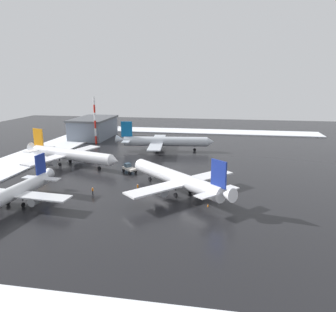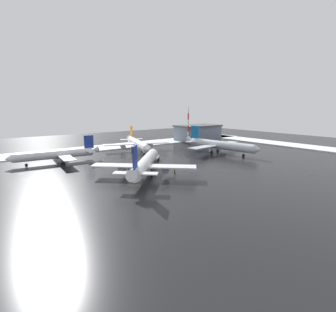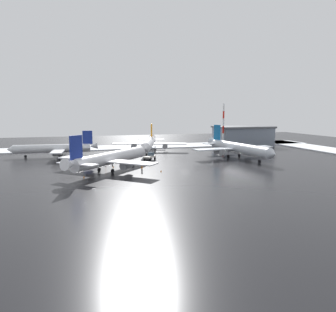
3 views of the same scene
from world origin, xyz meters
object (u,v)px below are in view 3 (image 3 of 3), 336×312
Objects in this scene: pushback_tug at (150,156)px; antenna_mast at (223,126)px; airplane_distant_tail at (110,158)px; airplane_parked_starboard at (55,148)px; traffic_cone_near_nose at (113,167)px; ground_crew_near_tug at (90,158)px; traffic_cone_wingtip_side at (161,171)px; airplane_far_rear at (238,148)px; airplane_foreground_jet at (149,143)px; ground_crew_beside_wing at (142,168)px; traffic_cone_mid_line at (84,177)px; cargo_hangar at (243,136)px; ground_crew_by_nose_gear at (106,162)px.

antenna_mast is (-37.38, -24.80, 8.05)m from pushback_tug.
antenna_mast reaches higher than airplane_distant_tail.
pushback_tug is at bearing 156.09° from airplane_parked_starboard.
antenna_mast is at bearing -144.75° from traffic_cone_near_nose.
traffic_cone_near_nose is at bearing -27.70° from ground_crew_near_tug.
traffic_cone_wingtip_side is at bearing -69.59° from airplane_distant_tail.
airplane_far_rear is (-43.12, -11.40, 0.11)m from airplane_distant_tail.
airplane_foreground_jet is at bearing -169.44° from airplane_parked_starboard.
ground_crew_beside_wing is at bearing -21.67° from ground_crew_near_tug.
pushback_tug is at bearing 166.76° from ground_crew_beside_wing.
airplane_distant_tail is 19.32m from ground_crew_near_tug.
traffic_cone_near_nose is (-1.26, -4.81, -3.12)m from airplane_distant_tail.
pushback_tug reaches higher than traffic_cone_near_nose.
pushback_tug is (28.80, -4.25, -2.22)m from airplane_far_rear.
pushback_tug is 2.87× the size of ground_crew_beside_wing.
traffic_cone_wingtip_side is at bearing 138.62° from traffic_cone_near_nose.
traffic_cone_near_nose is (-5.66, 13.85, -0.70)m from ground_crew_near_tug.
antenna_mast is 60.77m from traffic_cone_wingtip_side.
airplane_far_rear is at bearing 118.88° from ground_crew_beside_wing.
traffic_cone_wingtip_side is (-19.45, -2.43, 0.00)m from traffic_cone_mid_line.
traffic_cone_near_nose is at bearing 32.83° from cargo_hangar.
cargo_hangar is at bearing 121.30° from airplane_foreground_jet.
ground_crew_beside_wing reaches higher than traffic_cone_near_nose.
airplane_far_rear reaches higher than airplane_foreground_jet.
traffic_cone_near_nose is (6.38, -8.55, -0.70)m from ground_crew_beside_wing.
traffic_cone_wingtip_side is at bearing 80.86° from ground_crew_beside_wing.
airplane_distant_tail is 0.82× the size of airplane_foreground_jet.
pushback_tug is at bearing -0.05° from airplane_distant_tail.
airplane_parked_starboard is 67.91m from antenna_mast.
airplane_distant_tail is at bearing -82.07° from airplane_far_rear.
traffic_cone_wingtip_side is at bearing 9.01° from airplane_foreground_jet.
ground_crew_near_tug reaches higher than traffic_cone_wingtip_side.
cargo_hangar is 45.74× the size of traffic_cone_mid_line.
ground_crew_near_tug is (4.04, -9.44, 0.00)m from ground_crew_by_nose_gear.
cargo_hangar is 73.33m from traffic_cone_wingtip_side.
ground_crew_beside_wing is (6.68, 19.40, -0.31)m from pushback_tug.
cargo_hangar is (-50.10, -30.87, 3.16)m from pushback_tug.
traffic_cone_mid_line is (21.36, 23.09, -1.01)m from pushback_tug.
airplane_far_rear is 61.94m from airplane_parked_starboard.
ground_crew_beside_wing is (-7.99, 12.96, 0.00)m from ground_crew_by_nose_gear.
cargo_hangar is at bearing -142.94° from traffic_cone_mid_line.
antenna_mast reaches higher than ground_crew_near_tug.
cargo_hangar is (-56.78, -50.26, 3.47)m from ground_crew_beside_wing.
traffic_cone_mid_line is 1.00× the size of traffic_cone_wingtip_side.
traffic_cone_wingtip_side is at bearing 49.17° from antenna_mast.
ground_crew_by_nose_gear is 3.11× the size of traffic_cone_near_nose.
antenna_mast is (-44.06, -44.20, 8.36)m from ground_crew_beside_wing.
traffic_cone_mid_line is (71.46, 53.96, -4.17)m from cargo_hangar.
antenna_mast is at bearing -15.49° from pushback_tug.
cargo_hangar is at bearing -164.88° from airplane_parked_starboard.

